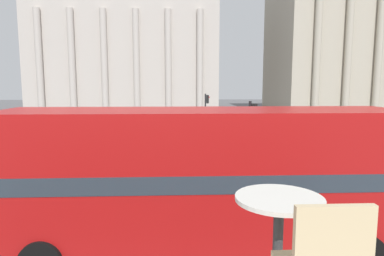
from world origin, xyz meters
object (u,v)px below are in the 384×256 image
plaza_building_left (128,57)px  traffic_light_mid (99,126)px  pedestrian_yellow (290,128)px  plaza_building_right (375,40)px  traffic_light_far (206,110)px  car_white (280,133)px  cafe_dining_table (278,224)px  traffic_light_near (251,135)px  double_decker_bus (202,175)px

plaza_building_left → traffic_light_mid: size_ratio=8.56×
plaza_building_left → pedestrian_yellow: plaza_building_left is taller
plaza_building_right → traffic_light_mid: plaza_building_right is taller
traffic_light_mid → traffic_light_far: (7.35, 7.17, 0.43)m
traffic_light_mid → car_white: (13.44, 6.40, -1.43)m
cafe_dining_table → plaza_building_right: (29.52, 49.59, 7.51)m
traffic_light_far → car_white: bearing=-7.2°
plaza_building_left → plaza_building_right: size_ratio=0.89×
traffic_light_near → pedestrian_yellow: bearing=65.8°
cafe_dining_table → pedestrian_yellow: 28.32m
cafe_dining_table → traffic_light_mid: bearing=106.1°
double_decker_bus → pedestrian_yellow: size_ratio=6.71×
plaza_building_left → traffic_light_far: 28.92m
car_white → traffic_light_near: bearing=-178.7°
traffic_light_near → traffic_light_mid: bearing=136.5°
traffic_light_far → plaza_building_right: bearing=40.0°
plaza_building_right → pedestrian_yellow: plaza_building_right is taller
traffic_light_near → cafe_dining_table: bearing=-101.6°
traffic_light_far → car_white: 6.41m
plaza_building_right → car_white: plaza_building_right is taller
plaza_building_right → traffic_light_mid: size_ratio=9.59×
traffic_light_mid → cafe_dining_table: bearing=-73.9°
cafe_dining_table → pedestrian_yellow: size_ratio=0.46×
plaza_building_right → car_white: 34.01m
plaza_building_left → plaza_building_right: (37.78, -3.15, 2.44)m
cafe_dining_table → car_white: cafe_dining_table is taller
traffic_light_mid → pedestrian_yellow: bearing=26.9°
plaza_building_right → traffic_light_near: (-27.13, -37.94, -8.68)m
cafe_dining_table → traffic_light_far: cafe_dining_table is taller
double_decker_bus → traffic_light_near: size_ratio=2.64×
double_decker_bus → traffic_light_near: bearing=59.1°
traffic_light_far → plaza_building_left: bearing=110.9°
plaza_building_left → cafe_dining_table: bearing=-81.1°
traffic_light_near → plaza_building_left: bearing=104.5°
double_decker_bus → cafe_dining_table: bearing=-94.4°
pedestrian_yellow → car_white: bearing=-86.0°
cafe_dining_table → plaza_building_left: size_ratio=0.03×
double_decker_bus → car_white: double_decker_bus is taller
car_white → cafe_dining_table: bearing=-174.3°
traffic_light_near → traffic_light_far: 14.72m
double_decker_bus → traffic_light_mid: double_decker_bus is taller
plaza_building_right → double_decker_bus: bearing=-124.6°
plaza_building_left → traffic_light_far: bearing=-69.1°
double_decker_bus → plaza_building_right: (29.52, 42.71, 9.04)m
traffic_light_near → traffic_light_mid: traffic_light_near is taller
pedestrian_yellow → plaza_building_left: bearing=177.2°
cafe_dining_table → traffic_light_far: bearing=86.1°
cafe_dining_table → plaza_building_left: 53.62m
double_decker_bus → traffic_light_far: size_ratio=2.73×
plaza_building_left → traffic_light_far: (10.06, -26.37, -6.33)m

